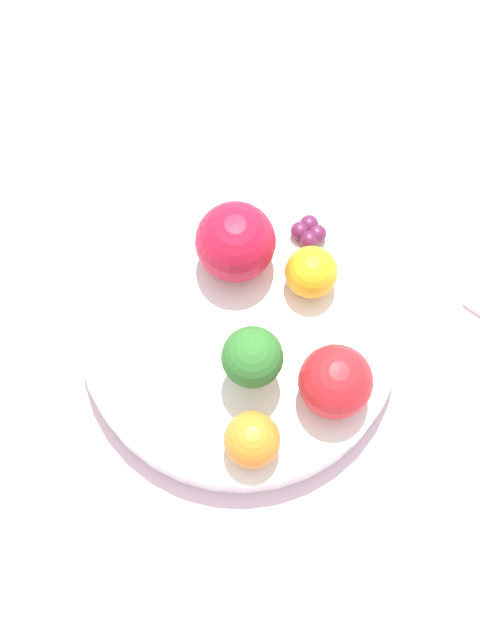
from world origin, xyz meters
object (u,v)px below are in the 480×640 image
at_px(broccoli, 252,358).
at_px(orange_front, 252,440).
at_px(apple_green, 335,382).
at_px(orange_back, 311,272).
at_px(grape_cluster, 309,232).
at_px(bowl, 240,331).
at_px(apple_red, 235,242).

distance_m(broccoli, orange_front, 0.06).
xyz_separation_m(apple_green, orange_back, (0.08, 0.03, -0.01)).
bearing_deg(orange_back, apple_green, -161.15).
xyz_separation_m(orange_front, grape_cluster, (0.17, -0.02, -0.01)).
bearing_deg(orange_back, grape_cluster, 9.47).
bearing_deg(orange_front, grape_cluster, -5.58).
xyz_separation_m(broccoli, grape_cluster, (0.12, -0.03, -0.03)).
bearing_deg(bowl, orange_back, -47.62).
relative_size(bowl, orange_front, 6.07).
bearing_deg(orange_front, bowl, 14.71).
relative_size(orange_front, orange_back, 1.01).
bearing_deg(orange_front, apple_red, 14.11).
distance_m(apple_red, orange_back, 0.06).
bearing_deg(apple_red, grape_cluster, -61.90).
bearing_deg(grape_cluster, apple_red, 118.10).
height_order(apple_red, grape_cluster, apple_red).
distance_m(bowl, grape_cluster, 0.09).
height_order(broccoli, apple_green, broccoli).
bearing_deg(broccoli, apple_green, -93.92).
xyz_separation_m(bowl, orange_back, (0.04, -0.05, 0.04)).
height_order(apple_green, orange_front, apple_green).
height_order(bowl, orange_back, orange_back).
bearing_deg(orange_front, broccoli, 9.35).
distance_m(bowl, apple_green, 0.10).
relative_size(bowl, apple_red, 4.02).
distance_m(apple_red, orange_front, 0.15).
xyz_separation_m(orange_back, grape_cluster, (0.04, 0.01, -0.01)).
bearing_deg(bowl, apple_red, 13.10).
bearing_deg(grape_cluster, broccoli, 167.74).
bearing_deg(bowl, apple_green, -118.30).
height_order(broccoli, orange_back, broccoli).
height_order(bowl, broccoli, broccoli).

